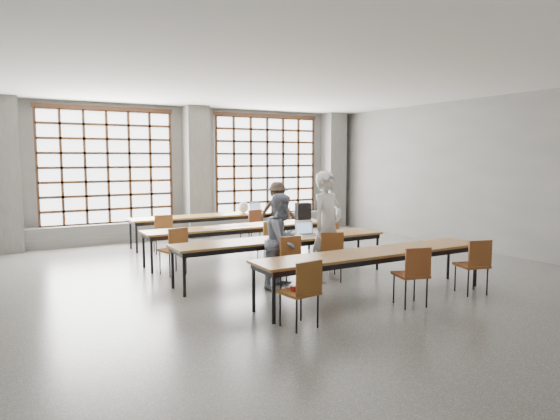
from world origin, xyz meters
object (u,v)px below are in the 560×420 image
object	(u,v)px
desk_row_c	(283,241)
red_pouch	(299,288)
chair_mid_left	(175,246)
chair_near_left	(303,287)
phone	(295,237)
chair_mid_right	(328,232)
plastic_bag	(243,207)
laptop_back	(257,209)
chair_back_left	(163,230)
desk_row_a	(211,217)
chair_back_mid	(252,223)
student_male	(327,226)
mouse	(328,233)
chair_near_mid	(413,270)
laptop_front	(306,231)
green_box	(278,235)
desk_row_b	(239,229)
chair_mid_centre	(270,238)
desk_row_d	(375,255)
student_female	(282,240)
chair_front_right	(330,251)
chair_back_right	(280,221)
backpack	(303,212)
chair_near_right	(475,261)
student_back	(277,212)
chair_front_left	(286,256)

from	to	relation	value
desk_row_c	red_pouch	world-z (taller)	desk_row_c
desk_row_c	chair_mid_left	bearing A→B (deg)	143.41
chair_near_left	phone	world-z (taller)	chair_near_left
chair_near_left	chair_mid_right	bearing A→B (deg)	51.20
chair_mid_right	plastic_bag	size ratio (longest dim) A/B	3.08
chair_near_left	laptop_back	xyz separation A→B (m)	(2.66, 6.49, 0.25)
chair_back_left	plastic_bag	distance (m)	2.43
laptop_back	desk_row_c	bearing A→B (deg)	-110.99
desk_row_a	chair_back_mid	world-z (taller)	chair_back_mid
student_male	mouse	xyz separation A→B (m)	(0.35, 0.48, -0.20)
chair_back_left	laptop_back	xyz separation A→B (m)	(2.74, 0.74, 0.25)
chair_near_mid	laptop_front	size ratio (longest dim) A/B	2.32
desk_row_c	chair_mid_right	xyz separation A→B (m)	(1.79, 1.18, -0.13)
chair_back_mid	phone	distance (m)	3.56
desk_row_a	chair_near_mid	bearing A→B (deg)	-85.11
green_box	desk_row_b	bearing A→B (deg)	88.76
chair_mid_centre	chair_back_mid	bearing A→B (deg)	72.86
laptop_back	desk_row_a	bearing A→B (deg)	-175.39
student_male	phone	distance (m)	0.62
desk_row_d	desk_row_a	bearing A→B (deg)	93.62
desk_row_b	student_male	distance (m)	2.41
plastic_bag	student_female	bearing A→B (deg)	-107.57
chair_front_right	red_pouch	size ratio (longest dim) A/B	4.40
green_box	phone	bearing A→B (deg)	-38.05
green_box	phone	xyz separation A→B (m)	(0.23, -0.18, -0.04)
desk_row_d	chair_mid_right	distance (m)	3.19
chair_back_mid	chair_back_right	world-z (taller)	same
chair_back_left	chair_back_mid	xyz separation A→B (m)	(2.23, 0.00, 0.00)
chair_back_right	chair_near_left	distance (m)	6.46
chair_back_mid	chair_back_right	bearing A→B (deg)	-0.03
desk_row_c	laptop_front	distance (m)	0.58
desk_row_d	chair_mid_left	distance (m)	3.68
green_box	backpack	distance (m)	2.42
green_box	laptop_back	bearing A→B (deg)	68.01
chair_near_right	laptop_front	xyz separation A→B (m)	(-1.52, 2.51, 0.25)
chair_mid_centre	chair_mid_right	distance (m)	1.41
chair_mid_centre	student_male	size ratio (longest dim) A/B	0.46
chair_mid_centre	green_box	world-z (taller)	chair_mid_centre
chair_mid_right	student_male	distance (m)	2.10
chair_back_left	chair_near_right	bearing A→B (deg)	-60.49
student_back	chair_front_right	bearing A→B (deg)	-94.63
chair_front_right	desk_row_c	bearing A→B (deg)	132.64
mouse	chair_near_left	bearing A→B (deg)	-130.58
chair_mid_right	red_pouch	world-z (taller)	chair_mid_right
desk_row_d	red_pouch	distance (m)	1.79
chair_mid_right	chair_front_right	world-z (taller)	same
chair_mid_centre	plastic_bag	distance (m)	2.96
chair_near_right	student_female	size ratio (longest dim) A/B	0.56
desk_row_a	chair_near_left	bearing A→B (deg)	-101.75
chair_front_left	chair_near_right	xyz separation A→B (m)	(2.37, -1.78, 0.00)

